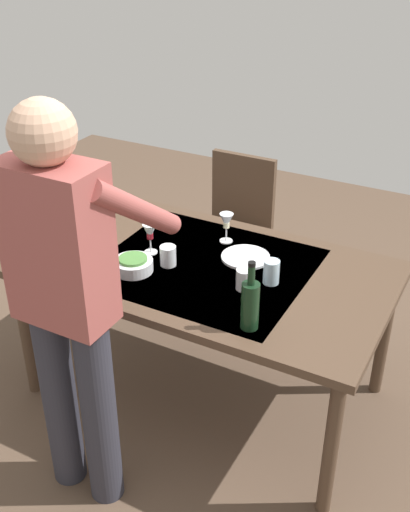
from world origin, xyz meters
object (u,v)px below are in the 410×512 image
Objects in this scene: water_cup_near_right at (244,279)px; dinner_plate_near at (246,257)px; side_bowl_salad at (133,264)px; wine_glass_right at (226,223)px; wine_glass_left at (150,233)px; person_server at (68,295)px; water_cup_near_left at (271,272)px; chair_near at (235,222)px; water_cup_far_left at (168,256)px; dining_table at (205,278)px; wine_bottle at (250,304)px; serving_bowl_pasta at (60,251)px.

dinner_plate_near is at bearing -66.54° from water_cup_near_right.
water_cup_near_right reaches higher than side_bowl_salad.
wine_glass_left is at bearing 45.42° from wine_glass_right.
water_cup_near_left is (-0.49, -0.75, -0.16)m from person_server.
water_cup_near_left is (-0.61, -0.02, -0.05)m from wine_glass_left.
chair_near is 1.07m from water_cup_near_left.
person_server is 0.97m from dinner_plate_near.
water_cup_near_right is 0.39m from water_cup_far_left.
dining_table is 11.23× the size of wine_glass_left.
wine_bottle reaches higher than water_cup_near_left.
wine_bottle is at bearing 175.26° from serving_bowl_pasta.
water_cup_far_left is (0.13, 0.33, -0.06)m from wine_glass_right.
chair_near is 5.06× the size of side_bowl_salad.
water_cup_far_left is at bearing -91.07° from person_server.
water_cup_near_right is (-0.53, 0.08, -0.06)m from wine_glass_left.
person_server is 0.69m from water_cup_far_left.
wine_glass_right is (0.40, -0.59, -0.01)m from wine_bottle.
dinner_plate_near is at bearing -63.62° from wine_bottle.
dinner_plate_near is at bearing -139.44° from side_bowl_salad.
person_server is 15.39× the size of water_cup_near_left.
wine_glass_left is 0.61m from water_cup_near_left.
dining_table is 0.21m from dinner_plate_near.
water_cup_far_left is at bearing -2.97° from water_cup_near_right.
wine_glass_left reaches higher than dining_table.
dining_table is 0.31m from wine_glass_right.
water_cup_near_right is at bearing -122.01° from person_server.
chair_near is at bearing -83.73° from water_cup_far_left.
water_cup_near_right is (0.14, -0.24, -0.06)m from wine_bottle.
water_cup_far_left is 0.37m from dinner_plate_near.
wine_glass_left is (0.66, -0.32, -0.01)m from wine_bottle.
wine_bottle is 0.35m from water_cup_near_left.
water_cup_near_left is 1.00m from serving_bowl_pasta.
dining_table is 0.20m from water_cup_far_left.
water_cup_far_left reaches higher than dinner_plate_near.
dining_table is 1.00× the size of person_server.
wine_glass_right reaches higher than water_cup_near_left.
dining_table is 0.35m from water_cup_near_left.
wine_bottle reaches higher than wine_glass_left.
person_server is 5.63× the size of serving_bowl_pasta.
person_server is 0.69m from wine_bottle.
dining_table is at bearing -143.72° from side_bowl_salad.
dinner_plate_near is (0.19, -0.14, -0.05)m from water_cup_near_left.
water_cup_near_right is 0.32× the size of serving_bowl_pasta.
wine_glass_right is 0.52m from side_bowl_salad.
water_cup_near_right reaches higher than dining_table.
wine_glass_left is at bearing 3.33° from dining_table.
side_bowl_salad is 0.78× the size of dinner_plate_near.
chair_near is 1.40m from wine_bottle.
wine_glass_left reaches higher than dinner_plate_near.
wine_bottle is 0.29m from water_cup_near_right.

